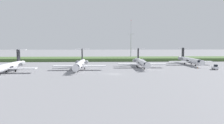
{
  "coord_description": "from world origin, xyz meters",
  "views": [
    {
      "loc": [
        -3.67,
        -83.34,
        12.14
      ],
      "look_at": [
        0.0,
        18.14,
        3.0
      ],
      "focal_mm": 35.28,
      "sensor_mm": 36.0,
      "label": 1
    }
  ],
  "objects_px": {
    "antenna_mast": "(131,44)",
    "safety_cone_front_marker": "(198,68)",
    "baggage_tug": "(215,67)",
    "regional_jet_fourth": "(190,60)",
    "regional_jet_third": "(141,62)",
    "regional_jet_nearest": "(9,66)",
    "regional_jet_second": "(80,64)"
  },
  "relations": [
    {
      "from": "regional_jet_second",
      "to": "baggage_tug",
      "type": "bearing_deg",
      "value": -1.84
    },
    {
      "from": "regional_jet_second",
      "to": "regional_jet_fourth",
      "type": "relative_size",
      "value": 1.0
    },
    {
      "from": "regional_jet_nearest",
      "to": "regional_jet_second",
      "type": "height_order",
      "value": "same"
    },
    {
      "from": "regional_jet_third",
      "to": "antenna_mast",
      "type": "relative_size",
      "value": 1.13
    },
    {
      "from": "regional_jet_third",
      "to": "safety_cone_front_marker",
      "type": "xyz_separation_m",
      "value": [
        25.57,
        -5.03,
        -2.26
      ]
    },
    {
      "from": "regional_jet_second",
      "to": "regional_jet_third",
      "type": "relative_size",
      "value": 1.0
    },
    {
      "from": "regional_jet_nearest",
      "to": "regional_jet_fourth",
      "type": "height_order",
      "value": "same"
    },
    {
      "from": "regional_jet_third",
      "to": "baggage_tug",
      "type": "xyz_separation_m",
      "value": [
        31.33,
        -10.04,
        -1.53
      ]
    },
    {
      "from": "regional_jet_nearest",
      "to": "baggage_tug",
      "type": "xyz_separation_m",
      "value": [
        87.63,
        6.3,
        -1.53
      ]
    },
    {
      "from": "regional_jet_second",
      "to": "regional_jet_third",
      "type": "bearing_deg",
      "value": 15.76
    },
    {
      "from": "regional_jet_third",
      "to": "regional_jet_fourth",
      "type": "xyz_separation_m",
      "value": [
        28.31,
        11.73,
        0.0
      ]
    },
    {
      "from": "safety_cone_front_marker",
      "to": "regional_jet_third",
      "type": "bearing_deg",
      "value": 168.88
    },
    {
      "from": "regional_jet_third",
      "to": "regional_jet_fourth",
      "type": "relative_size",
      "value": 1.0
    },
    {
      "from": "regional_jet_fourth",
      "to": "regional_jet_third",
      "type": "bearing_deg",
      "value": -157.49
    },
    {
      "from": "regional_jet_nearest",
      "to": "regional_jet_third",
      "type": "distance_m",
      "value": 58.63
    },
    {
      "from": "baggage_tug",
      "to": "regional_jet_fourth",
      "type": "bearing_deg",
      "value": 97.89
    },
    {
      "from": "regional_jet_fourth",
      "to": "regional_jet_nearest",
      "type": "bearing_deg",
      "value": -161.65
    },
    {
      "from": "regional_jet_second",
      "to": "regional_jet_fourth",
      "type": "xyz_separation_m",
      "value": [
        57.04,
        19.84,
        0.0
      ]
    },
    {
      "from": "regional_jet_nearest",
      "to": "regional_jet_third",
      "type": "relative_size",
      "value": 1.0
    },
    {
      "from": "antenna_mast",
      "to": "safety_cone_front_marker",
      "type": "xyz_separation_m",
      "value": [
        25.13,
        -50.63,
        -11.0
      ]
    },
    {
      "from": "regional_jet_second",
      "to": "baggage_tug",
      "type": "height_order",
      "value": "regional_jet_second"
    },
    {
      "from": "regional_jet_third",
      "to": "safety_cone_front_marker",
      "type": "bearing_deg",
      "value": -11.12
    },
    {
      "from": "regional_jet_second",
      "to": "regional_jet_fourth",
      "type": "height_order",
      "value": "same"
    },
    {
      "from": "regional_jet_third",
      "to": "regional_jet_nearest",
      "type": "bearing_deg",
      "value": -163.82
    },
    {
      "from": "safety_cone_front_marker",
      "to": "regional_jet_second",
      "type": "bearing_deg",
      "value": -176.75
    },
    {
      "from": "regional_jet_fourth",
      "to": "antenna_mast",
      "type": "bearing_deg",
      "value": 129.46
    },
    {
      "from": "baggage_tug",
      "to": "safety_cone_front_marker",
      "type": "relative_size",
      "value": 5.82
    },
    {
      "from": "antenna_mast",
      "to": "safety_cone_front_marker",
      "type": "height_order",
      "value": "antenna_mast"
    },
    {
      "from": "regional_jet_fourth",
      "to": "baggage_tug",
      "type": "relative_size",
      "value": 9.69
    },
    {
      "from": "regional_jet_nearest",
      "to": "safety_cone_front_marker",
      "type": "height_order",
      "value": "regional_jet_nearest"
    },
    {
      "from": "baggage_tug",
      "to": "regional_jet_second",
      "type": "bearing_deg",
      "value": 178.16
    },
    {
      "from": "regional_jet_fourth",
      "to": "antenna_mast",
      "type": "height_order",
      "value": "antenna_mast"
    }
  ]
}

